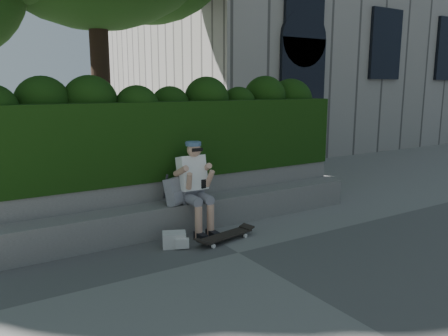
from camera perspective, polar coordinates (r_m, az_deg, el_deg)
ground at (r=5.92m, az=1.90°, el=-11.00°), size 80.00×80.00×0.00m
bench_ledge at (r=6.86m, az=-3.97°, el=-5.96°), size 6.00×0.45×0.45m
planter_wall at (r=7.23m, az=-5.77°, el=-3.90°), size 6.00×0.50×0.75m
hedge at (r=7.25m, az=-6.70°, el=3.98°), size 6.00×1.00×1.20m
person at (r=6.53m, az=-3.92°, el=-2.03°), size 0.40×0.76×1.38m
skateboard at (r=6.31m, az=0.15°, el=-8.85°), size 0.92×0.39×0.09m
backpack_plaid at (r=6.50m, az=-6.49°, el=-3.06°), size 0.31×0.25×0.40m
backpack_ground at (r=6.13m, az=-6.52°, el=-9.27°), size 0.38×0.33×0.21m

